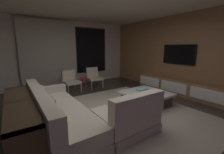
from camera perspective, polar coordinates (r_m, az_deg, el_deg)
floor at (r=3.62m, az=0.20°, el=-14.63°), size 9.20×9.20×0.00m
back_wall_with_window at (r=6.55m, az=-18.90°, el=8.61°), size 6.60×0.30×2.70m
media_wall at (r=5.61m, az=27.06°, el=7.69°), size 0.12×7.80×2.70m
area_rug at (r=3.74m, az=5.63°, el=-13.70°), size 3.20×3.80×0.01m
sectional_couch at (r=3.05m, az=-13.40°, el=-14.14°), size 1.98×2.50×0.82m
coffee_table at (r=4.29m, az=12.91°, el=-8.00°), size 1.16×1.16×0.36m
book_stack_on_coffee_table at (r=4.38m, az=11.50°, el=-4.73°), size 0.30×0.21×0.06m
accent_chair_near_window at (r=6.05m, az=-7.12°, el=0.28°), size 0.57×0.59×0.78m
accent_chair_by_curtain at (r=5.56m, az=-15.74°, el=-1.05°), size 0.59×0.60×0.78m
side_stool at (r=5.83m, az=-11.05°, el=-0.88°), size 0.32×0.32×0.46m
media_console at (r=5.54m, az=24.14°, el=-3.61°), size 0.46×3.10×0.52m
mounted_tv at (r=5.64m, az=24.29°, el=7.94°), size 0.05×1.17×0.68m
console_table_behind_couch at (r=2.96m, az=-31.67°, el=-13.73°), size 0.40×2.10×0.74m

